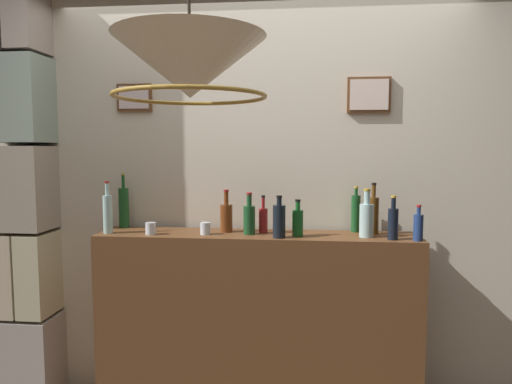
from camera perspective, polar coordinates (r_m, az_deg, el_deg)
The scene contains 18 objects.
panelled_rear_partition at distance 2.95m, azimuth 0.62°, elevation 2.60°, with size 3.61×0.15×2.79m.
stone_pillar at distance 3.32m, azimuth -26.45°, elevation 0.10°, with size 0.38×0.34×2.71m.
bar_shelf_unit at distance 2.90m, azimuth 0.11°, elevation -16.06°, with size 1.87×0.35×1.12m, color brown.
liquor_bottle_scotch at distance 2.77m, azimuth 0.88°, elevation -3.34°, with size 0.05×0.05×0.22m.
liquor_bottle_tequila at distance 2.80m, azimuth -3.63°, elevation -3.02°, with size 0.07×0.07×0.25m.
liquor_bottle_rum at distance 2.61m, azimuth 2.83°, elevation -3.48°, with size 0.07×0.07×0.24m.
liquor_bottle_whiskey at distance 2.67m, azimuth 5.10°, elevation -3.62°, with size 0.06×0.06×0.21m.
liquor_bottle_sherry at distance 2.85m, azimuth 12.05°, elevation -2.49°, with size 0.05×0.05×0.27m.
liquor_bottle_vodka at distance 2.88m, azimuth -17.60°, elevation -2.41°, with size 0.05×0.05×0.31m.
liquor_bottle_gin at distance 3.06m, azimuth -15.80°, elevation -1.75°, with size 0.06×0.06×0.34m.
liquor_bottle_vermouth at distance 2.80m, azimuth 14.08°, elevation -2.65°, with size 0.06×0.06×0.30m.
liquor_bottle_brandy at distance 2.72m, azimuth -0.82°, elevation -3.23°, with size 0.07×0.07×0.24m.
liquor_bottle_rye at distance 2.70m, azimuth 13.31°, elevation -3.17°, with size 0.08×0.08×0.27m.
liquor_bottle_amaro at distance 2.66m, azimuth 16.35°, elevation -3.57°, with size 0.06×0.06×0.24m.
liquor_bottle_mezcal at distance 2.67m, azimuth 19.15°, elevation -3.99°, with size 0.05×0.05×0.20m.
glass_tumbler_rocks at distance 2.73m, azimuth -6.19°, elevation -4.43°, with size 0.06×0.06×0.07m.
glass_tumbler_highball at distance 2.78m, azimuth -12.70°, elevation -4.36°, with size 0.06×0.06×0.07m.
pendant_lamp at distance 1.84m, azimuth -8.06°, elevation 14.61°, with size 0.59×0.59×0.54m.
Camera 1 is at (0.28, -1.84, 1.62)m, focal length 32.85 mm.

